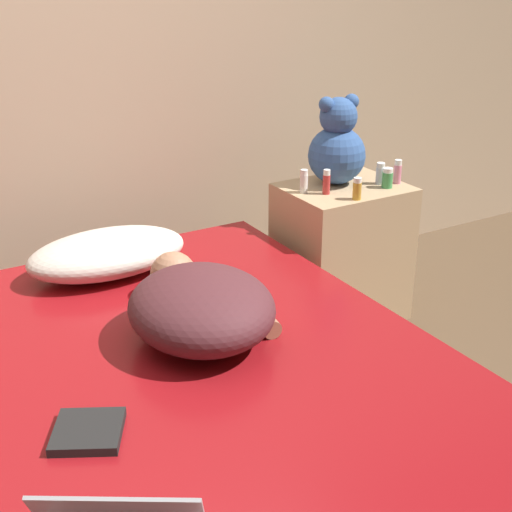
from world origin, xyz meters
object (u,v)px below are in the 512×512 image
(person_lying, at_px, (200,305))
(bottle_red, at_px, (326,182))
(teddy_bear, at_px, (337,146))
(bottle_green, at_px, (387,178))
(book, at_px, (88,431))
(bottle_amber, at_px, (357,189))
(bottle_white, at_px, (304,181))
(bottle_clear, at_px, (380,174))
(bottle_pink, at_px, (398,172))
(pillow, at_px, (108,253))

(person_lying, bearing_deg, bottle_red, 39.55)
(teddy_bear, height_order, bottle_green, teddy_bear)
(book, bearing_deg, bottle_green, 25.56)
(bottle_amber, bearing_deg, bottle_green, 16.22)
(person_lying, height_order, bottle_white, bottle_white)
(person_lying, height_order, bottle_green, bottle_green)
(bottle_green, xyz_separation_m, bottle_clear, (0.01, 0.06, 0.00))
(bottle_pink, relative_size, bottle_red, 1.01)
(pillow, xyz_separation_m, bottle_red, (0.90, -0.10, 0.16))
(bottle_amber, height_order, bottle_clear, bottle_clear)
(bottle_red, xyz_separation_m, book, (-1.27, -0.79, -0.22))
(bottle_clear, bearing_deg, bottle_white, 169.61)
(teddy_bear, bearing_deg, pillow, 179.81)
(bottle_clear, bearing_deg, bottle_green, -98.69)
(bottle_red, height_order, bottle_clear, bottle_red)
(bottle_pink, distance_m, bottle_green, 0.08)
(teddy_bear, xyz_separation_m, bottle_pink, (0.22, -0.13, -0.11))
(person_lying, bearing_deg, bottle_pink, 30.01)
(bottle_pink, bearing_deg, bottle_red, 174.26)
(pillow, height_order, person_lying, person_lying)
(bottle_white, xyz_separation_m, bottle_clear, (0.34, -0.06, -0.00))
(bottle_white, height_order, bottle_clear, bottle_white)
(bottle_amber, bearing_deg, bottle_white, 126.39)
(bottle_amber, height_order, bottle_white, bottle_white)
(person_lying, distance_m, bottle_white, 0.93)
(bottle_pink, xyz_separation_m, bottle_clear, (-0.07, 0.03, -0.01))
(person_lying, xyz_separation_m, bottle_clear, (1.09, 0.48, 0.13))
(bottle_green, distance_m, book, 1.72)
(bottle_red, relative_size, bottle_clear, 1.11)
(pillow, xyz_separation_m, bottle_amber, (0.96, -0.22, 0.15))
(bottle_pink, bearing_deg, bottle_green, -161.57)
(teddy_bear, relative_size, bottle_pink, 3.63)
(person_lying, relative_size, bottle_pink, 6.60)
(teddy_bear, relative_size, bottle_white, 3.85)
(bottle_red, bearing_deg, book, -147.97)
(teddy_bear, distance_m, bottle_pink, 0.28)
(teddy_bear, height_order, bottle_white, teddy_bear)
(bottle_red, distance_m, bottle_white, 0.09)
(bottle_red, bearing_deg, pillow, 173.51)
(bottle_red, distance_m, bottle_green, 0.27)
(teddy_bear, xyz_separation_m, bottle_green, (0.15, -0.16, -0.12))
(bottle_white, bearing_deg, person_lying, -143.72)
(pillow, distance_m, bottle_green, 1.18)
(pillow, height_order, bottle_amber, bottle_amber)
(bottle_amber, height_order, book, bottle_amber)
(bottle_pink, height_order, bottle_amber, bottle_pink)
(pillow, relative_size, teddy_bear, 1.58)
(bottle_red, height_order, bottle_amber, bottle_red)
(book, bearing_deg, bottle_pink, 25.24)
(bottle_clear, distance_m, book, 1.75)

